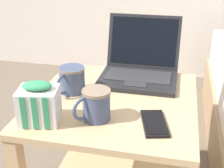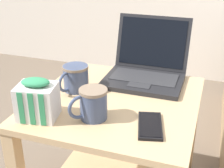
{
  "view_description": "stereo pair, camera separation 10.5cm",
  "coord_description": "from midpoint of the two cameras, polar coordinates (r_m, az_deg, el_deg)",
  "views": [
    {
      "loc": [
        0.21,
        -0.98,
        1.08
      ],
      "look_at": [
        0.0,
        -0.04,
        0.64
      ],
      "focal_mm": 50.0,
      "sensor_mm": 36.0,
      "label": 1
    },
    {
      "loc": [
        0.31,
        -0.95,
        1.08
      ],
      "look_at": [
        0.0,
        -0.04,
        0.64
      ],
      "focal_mm": 50.0,
      "sensor_mm": 36.0,
      "label": 2
    }
  ],
  "objects": [
    {
      "name": "mug_front_left",
      "position": [
        0.98,
        -0.54,
        -3.49
      ],
      "size": [
        0.11,
        0.12,
        0.1
      ],
      "color": "#3F4C6B",
      "rests_on": "bedside_table"
    },
    {
      "name": "bedside_table",
      "position": [
        1.23,
        3.18,
        -11.06
      ],
      "size": [
        0.58,
        0.6,
        0.56
      ],
      "color": "tan",
      "rests_on": "ground_plane"
    },
    {
      "name": "cell_phone",
      "position": [
        0.98,
        10.07,
        -7.57
      ],
      "size": [
        0.11,
        0.17,
        0.01
      ],
      "color": "black",
      "rests_on": "bedside_table"
    },
    {
      "name": "laptop",
      "position": [
        1.29,
        8.63,
        2.9
      ],
      "size": [
        0.31,
        0.3,
        0.24
      ],
      "color": "black",
      "rests_on": "bedside_table"
    },
    {
      "name": "mug_front_right",
      "position": [
        1.17,
        -4.2,
        1.26
      ],
      "size": [
        0.1,
        0.14,
        0.1
      ],
      "color": "#3F4C6B",
      "rests_on": "bedside_table"
    },
    {
      "name": "snack_bag",
      "position": [
        1.0,
        -10.61,
        -2.99
      ],
      "size": [
        0.14,
        0.12,
        0.14
      ],
      "color": "silver",
      "rests_on": "bedside_table"
    }
  ]
}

